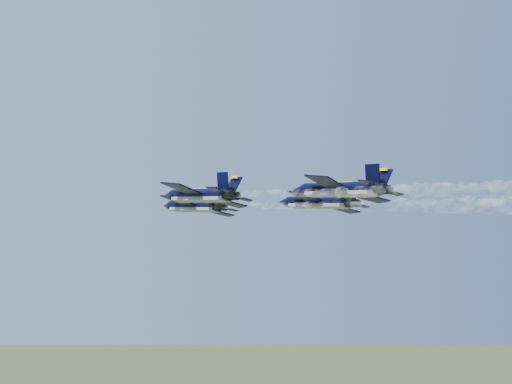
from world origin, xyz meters
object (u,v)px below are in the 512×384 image
object	(u,v)px
jet_left	(199,195)
jet_right	(317,202)
jet_lead	(193,206)
jet_slot	(340,189)

from	to	relation	value
jet_left	jet_right	world-z (taller)	same
jet_left	jet_right	distance (m)	17.91
jet_lead	jet_slot	size ratio (longest dim) A/B	1.00
jet_right	jet_slot	xyz separation A→B (m)	(-4.89, -16.08, 0.00)
jet_right	jet_left	bearing A→B (deg)	173.96
jet_lead	jet_slot	bearing A→B (deg)	-90.70
jet_lead	jet_right	bearing A→B (deg)	-59.31
jet_lead	jet_right	xyz separation A→B (m)	(13.66, -11.98, 0.00)
jet_right	jet_slot	size ratio (longest dim) A/B	1.00
jet_lead	jet_left	xyz separation A→B (m)	(-3.86, -15.71, 0.00)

